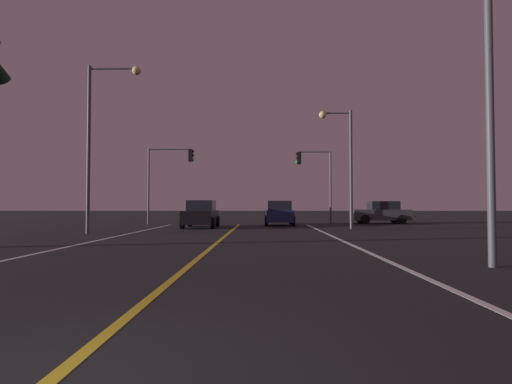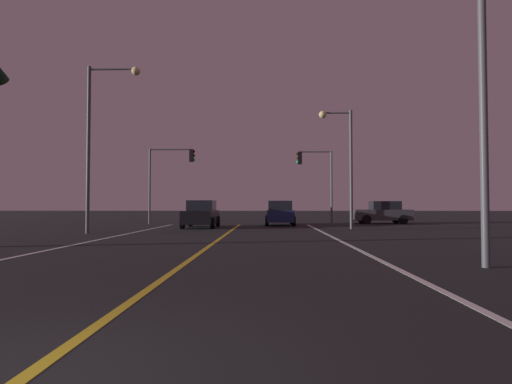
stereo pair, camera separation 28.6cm
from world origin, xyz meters
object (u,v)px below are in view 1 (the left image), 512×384
(street_lamp_left_mid, at_px, (101,126))
(street_lamp_right_near, at_px, (471,37))
(car_ahead_far, at_px, (279,213))
(car_oncoming, at_px, (201,214))
(traffic_light_near_left, at_px, (170,168))
(traffic_light_near_right, at_px, (314,170))
(car_crossing_side, at_px, (381,213))
(street_lamp_right_far, at_px, (343,152))

(street_lamp_left_mid, bearing_deg, street_lamp_right_near, -40.47)
(car_ahead_far, xyz_separation_m, car_oncoming, (-5.01, -3.19, 0.00))
(traffic_light_near_left, xyz_separation_m, street_lamp_right_near, (11.57, -20.90, 1.18))
(traffic_light_near_right, distance_m, traffic_light_near_left, 10.48)
(car_crossing_side, height_order, traffic_light_near_left, traffic_light_near_left)
(car_ahead_far, height_order, car_crossing_side, same)
(car_oncoming, bearing_deg, traffic_light_near_right, 119.34)
(car_ahead_far, xyz_separation_m, street_lamp_right_far, (3.59, -4.67, 3.69))
(street_lamp_right_near, height_order, street_lamp_left_mid, street_lamp_right_near)
(car_ahead_far, xyz_separation_m, car_crossing_side, (7.89, 2.82, 0.00))
(car_ahead_far, bearing_deg, traffic_light_near_right, -67.40)
(car_crossing_side, height_order, street_lamp_right_far, street_lamp_right_far)
(traffic_light_near_left, bearing_deg, car_crossing_side, 6.33)
(street_lamp_right_near, xyz_separation_m, street_lamp_right_far, (-0.07, 15.16, -0.78))
(traffic_light_near_left, distance_m, street_lamp_left_mid, 10.10)
(car_oncoming, distance_m, street_lamp_left_mid, 8.35)
(car_ahead_far, relative_size, traffic_light_near_left, 0.78)
(car_ahead_far, distance_m, street_lamp_right_far, 6.95)
(traffic_light_near_right, bearing_deg, street_lamp_right_far, 100.02)
(car_oncoming, distance_m, street_lamp_right_near, 19.29)
(street_lamp_right_far, bearing_deg, car_ahead_far, -52.45)
(car_ahead_far, relative_size, street_lamp_right_far, 0.61)
(traffic_light_near_right, xyz_separation_m, street_lamp_right_near, (1.09, -20.90, 1.36))
(car_ahead_far, relative_size, car_oncoming, 1.00)
(car_oncoming, bearing_deg, traffic_light_near_left, -145.89)
(street_lamp_right_far, bearing_deg, car_oncoming, -9.73)
(car_oncoming, bearing_deg, car_crossing_side, 115.00)
(car_ahead_far, bearing_deg, car_oncoming, 122.50)
(car_oncoming, distance_m, car_crossing_side, 14.24)
(car_oncoming, bearing_deg, street_lamp_left_mid, -36.23)
(car_oncoming, relative_size, street_lamp_left_mid, 0.52)
(street_lamp_left_mid, bearing_deg, street_lamp_right_far, 18.22)
(traffic_light_near_right, bearing_deg, car_crossing_side, -161.77)
(car_crossing_side, relative_size, street_lamp_right_far, 0.61)
(traffic_light_near_left, bearing_deg, traffic_light_near_right, 0.00)
(car_crossing_side, relative_size, street_lamp_right_near, 0.51)
(car_ahead_far, distance_m, car_crossing_side, 8.38)
(car_ahead_far, distance_m, traffic_light_near_right, 4.18)
(car_ahead_far, height_order, traffic_light_near_left, traffic_light_near_left)
(car_oncoming, xyz_separation_m, traffic_light_near_left, (-2.89, 4.27, 3.30))
(street_lamp_right_far, bearing_deg, traffic_light_near_right, -79.98)
(traffic_light_near_left, relative_size, street_lamp_right_far, 0.79)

